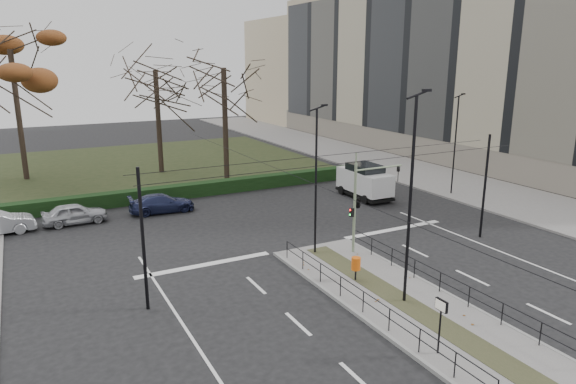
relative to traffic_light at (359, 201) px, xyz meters
The scene contains 20 objects.
ground 4.62m from the traffic_light, 118.82° to the right, with size 140.00×140.00×0.00m, color black.
median_island 6.55m from the traffic_light, 107.04° to the right, with size 4.40×15.00×0.14m, color #64615F.
sidewalk_east 25.06m from the traffic_light, 49.21° to the left, with size 8.00×90.00×0.14m, color #64615F.
park 30.01m from the traffic_light, 105.00° to the left, with size 38.00×26.00×0.10m, color #222D16.
hedge 17.45m from the traffic_light, 116.58° to the left, with size 38.00×1.00×1.00m, color black.
apartment_block 34.32m from the traffic_light, 38.44° to the left, with size 13.09×52.10×21.64m.
median_railing 6.31m from the traffic_light, 106.76° to the right, with size 4.14×13.24×0.92m.
catenary 2.36m from the traffic_light, 138.57° to the right, with size 20.00×34.00×6.00m.
traffic_light is the anchor object (origin of this frame).
litter_bin 4.25m from the traffic_light, 126.56° to the right, with size 0.43×0.43×1.10m.
info_panel 10.00m from the traffic_light, 109.02° to the right, with size 0.11×0.53×2.02m.
streetlamp_median_near 6.18m from the traffic_light, 105.79° to the right, with size 0.73×0.15×8.78m.
streetlamp_median_far 2.54m from the traffic_light, 157.12° to the left, with size 0.65×0.13×7.73m.
streetlamp_sidewalk 15.07m from the traffic_light, 26.64° to the left, with size 0.63×0.13×7.49m.
parked_car_first 17.97m from the traffic_light, 135.62° to the left, with size 1.55×3.86×1.32m, color #ACAEB4.
parked_car_third 14.58m from the traffic_light, 120.33° to the left, with size 1.75×4.29×1.25m, color #20264C.
white_van 11.70m from the traffic_light, 52.41° to the left, with size 2.28×4.86×2.54m.
rust_tree 32.27m from the traffic_light, 118.92° to the left, with size 10.50×10.50×14.10m.
bare_tree_center 25.76m from the traffic_light, 99.54° to the left, with size 7.92×7.92×12.00m.
bare_tree_near 20.05m from the traffic_light, 89.99° to the left, with size 6.88×6.88×12.34m.
Camera 1 is at (-13.45, -17.84, 10.00)m, focal length 32.00 mm.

